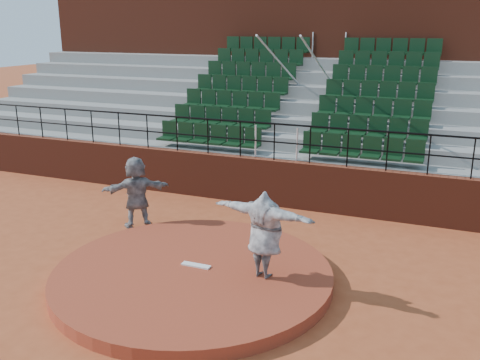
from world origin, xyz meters
TOP-DOWN VIEW (x-y plane):
  - ground at (0.00, 0.00)m, footprint 90.00×90.00m
  - pitchers_mound at (0.00, 0.00)m, footprint 5.50×5.50m
  - pitching_rubber at (0.00, 0.15)m, footprint 0.60×0.15m
  - boundary_wall at (0.00, 5.00)m, footprint 24.00×0.30m
  - wall_railing at (0.00, 5.00)m, footprint 24.04×0.05m
  - seating_deck at (0.00, 8.65)m, footprint 24.00×5.97m
  - press_box_facade at (0.00, 12.60)m, footprint 24.00×3.00m
  - pitcher at (1.40, 0.26)m, footprint 2.17×0.95m
  - fielder at (-2.62, 2.15)m, footprint 1.63×1.46m

SIDE VIEW (x-z plane):
  - ground at x=0.00m, z-range 0.00..0.00m
  - pitchers_mound at x=0.00m, z-range 0.00..0.25m
  - pitching_rubber at x=0.00m, z-range 0.25..0.28m
  - boundary_wall at x=0.00m, z-range 0.00..1.30m
  - fielder at x=-2.62m, z-range 0.00..1.80m
  - pitcher at x=1.40m, z-range 0.25..1.95m
  - seating_deck at x=0.00m, z-range -0.87..3.76m
  - wall_railing at x=0.00m, z-range 1.52..2.54m
  - press_box_facade at x=0.00m, z-range 0.00..7.10m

